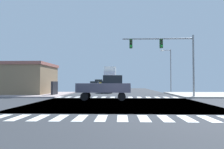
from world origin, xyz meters
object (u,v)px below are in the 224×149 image
Objects in this scene: traffic_signal_mast at (166,51)px; sedan_queued_2 at (112,84)px; sedan_crossing_1 at (95,85)px; street_lamp at (169,66)px; box_truck_leading_1 at (110,78)px; pickup_farside_1 at (106,86)px; suv_nearside_1 at (99,83)px; sedan_trailing_3 at (107,86)px.

traffic_signal_mast is 33.05m from sedan_queued_2.
sedan_crossing_1 is (-10.26, 19.06, -4.10)m from traffic_signal_mast.
street_lamp is 0.98× the size of box_truck_leading_1.
box_truck_leading_1 is at bearing -178.32° from pickup_farside_1.
suv_nearside_1 is at bearing 128.11° from street_lamp.
suv_nearside_1 is 1.07× the size of sedan_queued_2.
traffic_signal_mast is 1.86× the size of sedan_trailing_3.
traffic_signal_mast reaches higher than box_truck_leading_1.
box_truck_leading_1 is 10.26m from sedan_trailing_3.
sedan_queued_2 is (-7.26, 31.99, -4.10)m from traffic_signal_mast.
traffic_signal_mast reaches higher than suv_nearside_1.
traffic_signal_mast is 1.14× the size of street_lamp.
suv_nearside_1 is 4.94m from sedan_queued_2.
traffic_signal_mast is 1.57× the size of pickup_farside_1.
box_truck_leading_1 is at bearing -154.76° from sedan_crossing_1.
sedan_trailing_3 is (-0.71, 14.04, -0.17)m from pickup_farside_1.
box_truck_leading_1 is (-0.71, 24.19, 1.27)m from pickup_farside_1.
box_truck_leading_1 reaches higher than suv_nearside_1.
sedan_queued_2 is at bearing -127.47° from suv_nearside_1.
box_truck_leading_1 is (3.00, 1.41, 1.45)m from sedan_crossing_1.
box_truck_leading_1 is 1.67× the size of sedan_trailing_3.
pickup_farside_1 is at bearing -121.67° from street_lamp.
pickup_farside_1 is 0.71× the size of box_truck_leading_1.
sedan_crossing_1 is 3.62m from box_truck_leading_1.
traffic_signal_mast is 11.80m from street_lamp.
pickup_farside_1 is 23.08m from sedan_crossing_1.
street_lamp is 23.10m from sedan_queued_2.
suv_nearside_1 reaches higher than sedan_crossing_1.
suv_nearside_1 is 8.26m from box_truck_leading_1.
sedan_crossing_1 is at bearing -71.05° from sedan_trailing_3.
street_lamp reaches higher than sedan_queued_2.
suv_nearside_1 is 1.07× the size of sedan_crossing_1.
traffic_signal_mast is 30.13m from suv_nearside_1.
sedan_queued_2 is 1.00× the size of sedan_trailing_3.
sedan_crossing_1 is 0.60× the size of box_truck_leading_1.
sedan_queued_2 and sedan_trailing_3 have the same top height.
sedan_crossing_1 is at bearing 25.24° from box_truck_leading_1.
sedan_queued_2 is 0.60× the size of box_truck_leading_1.
pickup_farside_1 is 1.19× the size of sedan_crossing_1.
traffic_signal_mast is 13.26m from sedan_trailing_3.
sedan_trailing_3 is (-7.26, 10.32, -4.10)m from traffic_signal_mast.
pickup_farside_1 is 35.72m from sedan_queued_2.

